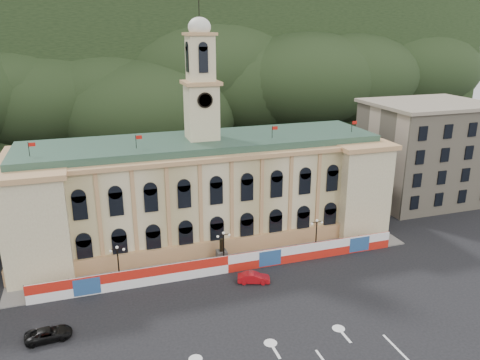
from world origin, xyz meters
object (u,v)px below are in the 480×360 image
object	(u,v)px
red_sedan	(254,278)
statue	(222,255)
black_suv	(49,334)
lamp_center	(224,246)

from	to	relation	value
red_sedan	statue	bearing A→B (deg)	39.04
black_suv	red_sedan	bearing A→B (deg)	-83.17
black_suv	lamp_center	bearing A→B (deg)	-69.16
red_sedan	black_suv	size ratio (longest dim) A/B	0.91
statue	black_suv	xyz separation A→B (m)	(-22.00, -10.70, -0.53)
statue	red_sedan	world-z (taller)	statue
statue	black_suv	distance (m)	24.46
red_sedan	black_suv	distance (m)	24.77
lamp_center	statue	bearing A→B (deg)	90.00
lamp_center	black_suv	size ratio (longest dim) A/B	1.06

